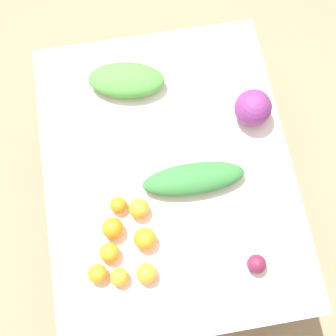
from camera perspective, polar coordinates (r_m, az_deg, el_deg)
The scene contains 14 objects.
ground_plane at distance 2.55m, azimuth -0.00°, elevation -5.66°, with size 8.00×8.00×0.00m, color #937A5B.
dining_table at distance 1.93m, azimuth -0.00°, elevation -1.14°, with size 1.27×0.97×0.75m.
cabbage_purple at distance 1.89m, azimuth 10.32°, elevation 7.21°, with size 0.15×0.15×0.15m, color #7A2D75.
greens_bunch_scallion at distance 1.96m, azimuth -5.10°, elevation 10.63°, with size 0.31×0.16×0.09m, color #4C933D.
greens_bunch_dandelion at distance 1.78m, azimuth 3.12°, elevation -1.32°, with size 0.39×0.13×0.08m, color #337538.
beet_root at distance 1.75m, azimuth 10.74°, elevation -11.42°, with size 0.07×0.07×0.07m, color maroon.
orange_0 at distance 1.73m, azimuth -7.17°, elevation -10.18°, with size 0.07×0.07×0.07m, color orange.
orange_1 at distance 1.74m, azimuth -6.77°, elevation -7.31°, with size 0.08×0.08×0.08m, color orange.
orange_2 at distance 1.72m, azimuth -5.95°, elevation -13.08°, with size 0.07×0.07×0.07m, color orange.
orange_3 at distance 1.75m, azimuth -3.57°, elevation -4.95°, with size 0.08×0.08×0.08m, color orange.
orange_4 at distance 1.73m, azimuth -2.84°, elevation -8.60°, with size 0.08×0.08×0.08m, color orange.
orange_5 at distance 1.71m, azimuth -2.63°, elevation -12.72°, with size 0.08×0.08×0.08m, color orange.
orange_6 at distance 1.77m, azimuth -6.09°, elevation -4.49°, with size 0.07×0.07×0.07m, color orange.
orange_7 at distance 1.73m, azimuth -8.60°, elevation -12.63°, with size 0.07×0.07×0.07m, color orange.
Camera 1 is at (0.59, -0.10, 2.48)m, focal length 50.00 mm.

